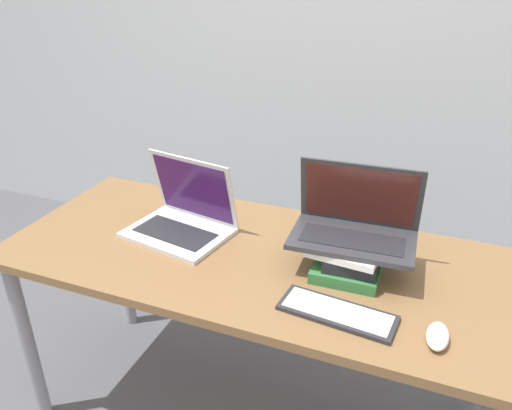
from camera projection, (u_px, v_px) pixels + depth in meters
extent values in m
cube|color=silver|center=(354.00, 16.00, 2.40)|extent=(8.00, 0.05, 2.70)
cube|color=brown|center=(257.00, 258.00, 1.63)|extent=(1.68, 0.71, 0.03)
cylinder|color=gray|center=(28.00, 342.00, 1.81)|extent=(0.05, 0.05, 0.71)
cylinder|color=gray|center=(124.00, 260.00, 2.30)|extent=(0.05, 0.05, 0.71)
cylinder|color=gray|center=(489.00, 348.00, 1.78)|extent=(0.05, 0.05, 0.71)
cube|color=silver|center=(178.00, 233.00, 1.73)|extent=(0.38, 0.31, 0.02)
cube|color=#232328|center=(175.00, 232.00, 1.72)|extent=(0.30, 0.18, 0.00)
cube|color=silver|center=(194.00, 189.00, 1.75)|extent=(0.34, 0.12, 0.25)
cube|color=#381451|center=(193.00, 189.00, 1.75)|extent=(0.31, 0.10, 0.22)
cube|color=#33753D|center=(350.00, 261.00, 1.55)|extent=(0.21, 0.28, 0.04)
cube|color=black|center=(354.00, 254.00, 1.52)|extent=(0.16, 0.22, 0.04)
cube|color=white|center=(350.00, 242.00, 1.52)|extent=(0.23, 0.26, 0.02)
cube|color=#333338|center=(352.00, 240.00, 1.50)|extent=(0.38, 0.23, 0.02)
cube|color=#232328|center=(352.00, 239.00, 1.48)|extent=(0.31, 0.13, 0.00)
cube|color=#333338|center=(360.00, 194.00, 1.52)|extent=(0.37, 0.07, 0.21)
cube|color=#4C1E19|center=(360.00, 195.00, 1.52)|extent=(0.33, 0.05, 0.19)
cube|color=#28282D|center=(337.00, 313.00, 1.35)|extent=(0.33, 0.15, 0.01)
cube|color=silver|center=(337.00, 311.00, 1.35)|extent=(0.30, 0.12, 0.00)
ellipsoid|color=white|center=(438.00, 336.00, 1.25)|extent=(0.06, 0.11, 0.03)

